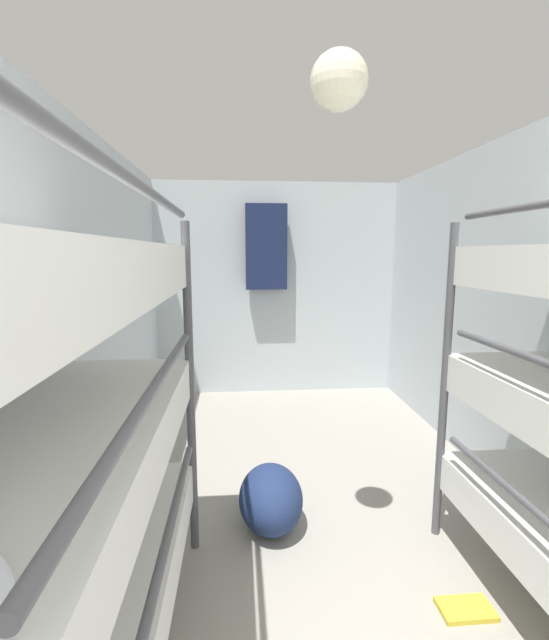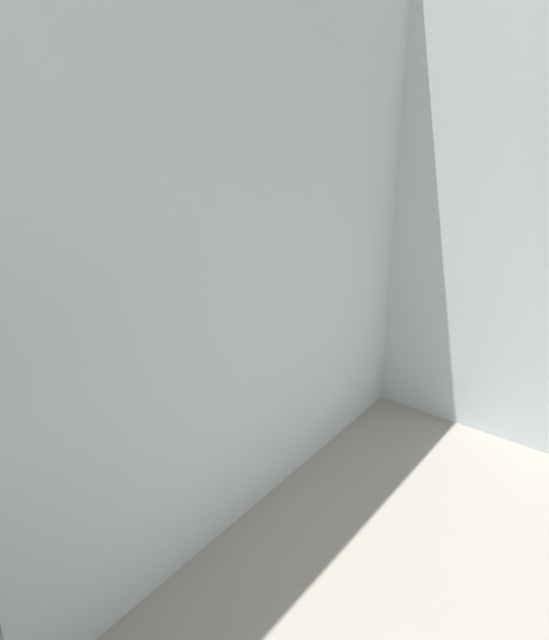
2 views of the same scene
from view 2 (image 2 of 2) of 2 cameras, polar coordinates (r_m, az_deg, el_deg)
The scene contains 0 objects.
Camera 2 is at (0.07, 2.12, 1.81)m, focal length 35.00 mm.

